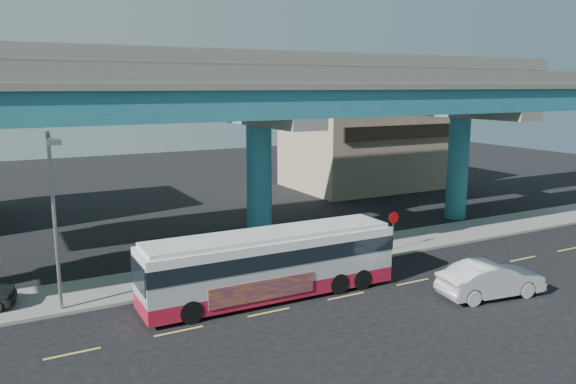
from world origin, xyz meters
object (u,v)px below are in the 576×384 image
transit_bus (271,262)px  stop_sign (393,223)px  street_lamp (54,198)px  sedan (491,279)px

transit_bus → stop_sign: size_ratio=5.26×
street_lamp → stop_sign: (18.16, 0.74, -3.34)m
street_lamp → sedan: bearing=-21.4°
street_lamp → stop_sign: bearing=2.3°
transit_bus → street_lamp: 9.64m
stop_sign → street_lamp: bearing=-153.7°
street_lamp → stop_sign: street_lamp is taller
sedan → street_lamp: (-17.71, 6.93, 4.29)m
sedan → street_lamp: size_ratio=0.68×
sedan → transit_bus: bearing=70.3°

